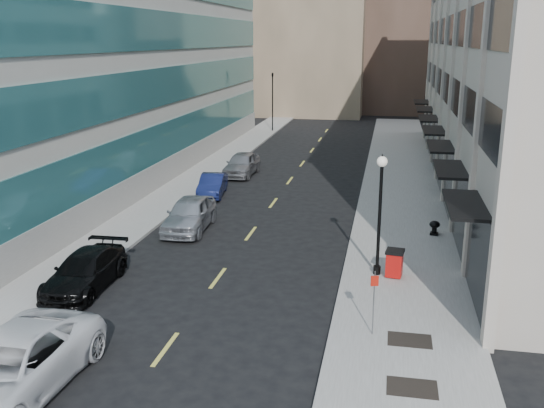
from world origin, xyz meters
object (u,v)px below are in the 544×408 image
at_px(car_white_van, 10,367).
at_px(car_grey_sedan, 242,164).
at_px(trash_bin, 394,262).
at_px(car_blue_sedan, 212,185).
at_px(urn_planter, 435,226).
at_px(car_silver_sedan, 190,214).
at_px(sign_post, 374,294).
at_px(traffic_signal, 273,77).
at_px(car_black_pickup, 85,271).
at_px(lamppost, 380,205).

distance_m(car_white_van, car_grey_sedan, 28.24).
height_order(car_white_van, trash_bin, car_white_van).
xyz_separation_m(car_blue_sedan, urn_planter, (13.10, -5.89, -0.09)).
relative_size(car_silver_sedan, sign_post, 2.26).
height_order(car_blue_sedan, trash_bin, car_blue_sedan).
bearing_deg(car_blue_sedan, car_grey_sedan, 78.51).
relative_size(traffic_signal, car_silver_sedan, 1.40).
xyz_separation_m(traffic_signal, car_silver_sedan, (2.30, -34.00, -4.87)).
height_order(traffic_signal, car_black_pickup, traffic_signal).
height_order(car_black_pickup, sign_post, sign_post).
relative_size(car_black_pickup, trash_bin, 4.27).
distance_m(car_white_van, car_blue_sedan, 22.26).
distance_m(car_grey_sedan, trash_bin, 20.81).
bearing_deg(lamppost, car_grey_sedan, 119.66).
bearing_deg(car_white_van, car_silver_sedan, 91.83).
xyz_separation_m(car_grey_sedan, urn_planter, (12.68, -11.89, -0.24)).
bearing_deg(urn_planter, lamppost, -114.56).
xyz_separation_m(traffic_signal, car_black_pickup, (0.70, -42.00, -5.01)).
relative_size(lamppost, urn_planter, 7.09).
bearing_deg(trash_bin, car_blue_sedan, 141.60).
bearing_deg(car_black_pickup, car_blue_sedan, 85.32).
height_order(car_white_van, lamppost, lamppost).
distance_m(traffic_signal, sign_post, 45.78).
distance_m(lamppost, urn_planter, 6.82).
bearing_deg(lamppost, trash_bin, -14.56).
relative_size(traffic_signal, lamppost, 1.39).
bearing_deg(trash_bin, car_grey_sedan, 129.34).
relative_size(car_black_pickup, car_blue_sedan, 1.20).
bearing_deg(trash_bin, car_black_pickup, -156.77).
xyz_separation_m(lamppost, urn_planter, (2.63, 5.76, -2.52)).
xyz_separation_m(car_silver_sedan, car_grey_sedan, (-0.45, 13.00, -0.03)).
xyz_separation_m(car_blue_sedan, lamppost, (10.47, -11.65, 2.43)).
bearing_deg(car_blue_sedan, lamppost, -55.61).
bearing_deg(car_black_pickup, car_white_van, -79.41).
distance_m(car_white_van, lamppost, 14.47).
xyz_separation_m(car_white_van, lamppost, (9.60, 10.59, 2.24)).
bearing_deg(traffic_signal, car_black_pickup, -89.05).
bearing_deg(sign_post, car_silver_sedan, 117.97).
xyz_separation_m(car_silver_sedan, trash_bin, (10.29, -4.83, -0.08)).
xyz_separation_m(car_black_pickup, car_silver_sedan, (1.60, 8.00, 0.14)).
relative_size(car_blue_sedan, car_grey_sedan, 0.84).
bearing_deg(car_silver_sedan, lamppost, -28.58).
height_order(car_silver_sedan, car_grey_sedan, car_silver_sedan).
bearing_deg(urn_planter, car_silver_sedan, -174.81).
bearing_deg(sign_post, car_blue_sedan, 105.78).
distance_m(car_silver_sedan, sign_post, 13.89).
bearing_deg(car_black_pickup, car_grey_sedan, 85.00).
bearing_deg(trash_bin, sign_post, -89.25).
bearing_deg(car_silver_sedan, car_grey_sedan, 89.25).
height_order(traffic_signal, car_grey_sedan, traffic_signal).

